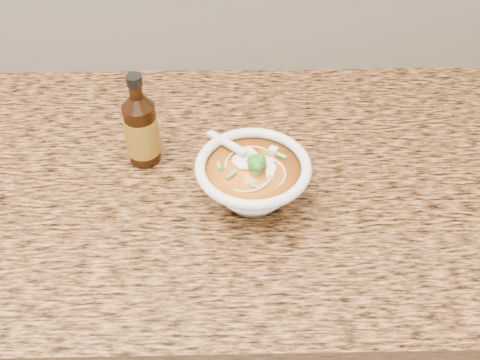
{
  "coord_description": "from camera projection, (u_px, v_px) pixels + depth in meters",
  "views": [
    {
      "loc": [
        0.35,
        0.94,
        1.59
      ],
      "look_at": [
        0.36,
        1.61,
        0.95
      ],
      "focal_mm": 45.0,
      "sensor_mm": 36.0,
      "label": 1
    }
  ],
  "objects": [
    {
      "name": "hot_sauce_bottle",
      "position": [
        141.0,
        130.0,
        0.99
      ],
      "size": [
        0.06,
        0.06,
        0.17
      ],
      "rotation": [
        0.0,
        0.0,
        -0.14
      ],
      "color": "#361907",
      "rests_on": "counter_slab"
    },
    {
      "name": "counter_slab",
      "position": [
        25.0,
        183.0,
        1.02
      ],
      "size": [
        4.0,
        0.68,
        0.04
      ],
      "primitive_type": "cube",
      "color": "#9E673A",
      "rests_on": "cabinet"
    },
    {
      "name": "soup_bowl",
      "position": [
        253.0,
        182.0,
        0.93
      ],
      "size": [
        0.18,
        0.18,
        0.1
      ],
      "rotation": [
        0.0,
        0.0,
        0.26
      ],
      "color": "white",
      "rests_on": "counter_slab"
    },
    {
      "name": "cabinet",
      "position": [
        75.0,
        329.0,
        1.33
      ],
      "size": [
        4.0,
        0.65,
        0.86
      ],
      "primitive_type": "cube",
      "color": "#33190F",
      "rests_on": "ground"
    }
  ]
}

